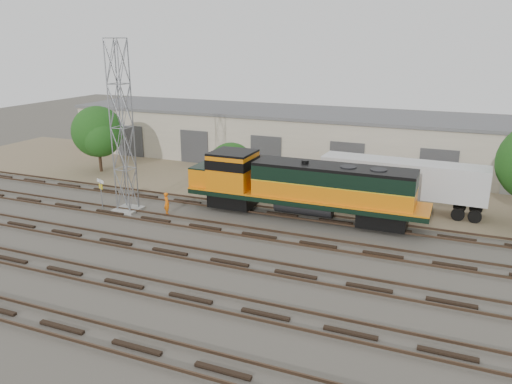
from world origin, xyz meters
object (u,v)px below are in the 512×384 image
at_px(signal_tower, 122,131).
at_px(semi_trailer, 406,179).
at_px(locomotive, 300,186).
at_px(worker, 167,203).

xyz_separation_m(signal_tower, semi_trailer, (19.16, 8.37, -3.74)).
bearing_deg(locomotive, worker, -161.67).
relative_size(worker, semi_trailer, 0.14).
height_order(locomotive, semi_trailer, locomotive).
xyz_separation_m(signal_tower, worker, (3.16, 0.43, -5.25)).
distance_m(locomotive, worker, 9.87).
distance_m(locomotive, signal_tower, 13.41).
relative_size(locomotive, worker, 10.32).
bearing_deg(worker, signal_tower, 44.46).
xyz_separation_m(worker, semi_trailer, (16.00, 7.95, 1.50)).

